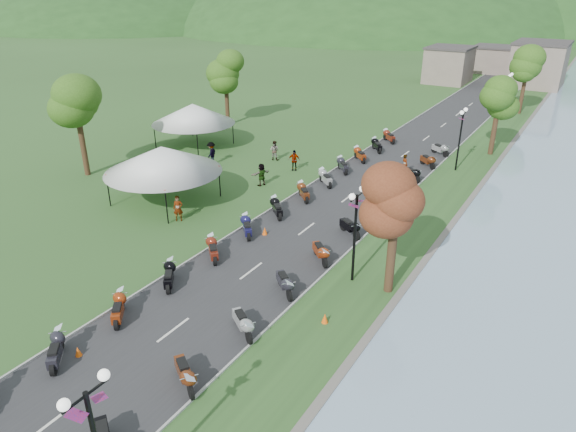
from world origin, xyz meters
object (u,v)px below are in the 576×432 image
Objects in this scene: pedestrian_c at (212,164)px; pedestrian_a at (179,221)px; pedestrian_b at (274,160)px; vendor_tent_main at (164,174)px.

pedestrian_a is at bearing 15.02° from pedestrian_c.
pedestrian_c is at bearing 33.95° from pedestrian_b.
pedestrian_a is 1.00× the size of pedestrian_b.
pedestrian_b is 5.40m from pedestrian_c.
pedestrian_c is (-5.40, 10.00, 0.00)m from pedestrian_a.
vendor_tent_main is 3.14× the size of pedestrian_a.
pedestrian_a is 11.37m from pedestrian_c.
pedestrian_c is at bearing 106.81° from vendor_tent_main.
pedestrian_c is (-2.42, 8.00, -2.00)m from vendor_tent_main.
vendor_tent_main reaches higher than pedestrian_a.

